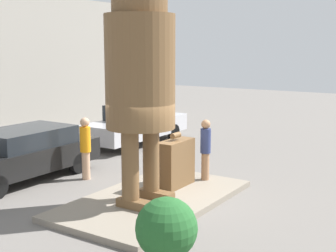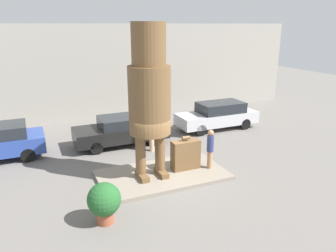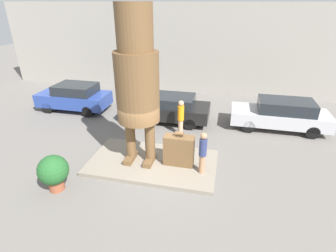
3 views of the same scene
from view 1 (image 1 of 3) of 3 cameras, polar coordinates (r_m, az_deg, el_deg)
ground_plane at (r=11.59m, az=-1.75°, el=-9.31°), size 60.00×60.00×0.00m
pedestal at (r=11.56m, az=-1.75°, el=-8.97°), size 5.09×2.85×0.15m
statue_figure at (r=10.56m, az=-3.44°, el=8.60°), size 1.59×1.59×5.86m
giant_suitcase at (r=12.24m, az=0.93°, el=-4.53°), size 1.17×0.49×1.43m
tourist at (r=12.78m, az=4.60°, el=-2.57°), size 0.28×0.28×1.67m
parked_car_black at (r=13.93m, az=-17.43°, el=-3.18°), size 4.68×1.87×1.46m
parked_car_silver at (r=18.31m, az=-3.76°, el=0.40°), size 4.77×1.75×1.57m
planter_pot at (r=7.91m, az=-0.19°, el=-12.70°), size 1.04×1.04×1.33m
worker_hivis at (r=13.51m, az=-10.03°, el=-2.38°), size 0.30×0.30×1.79m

